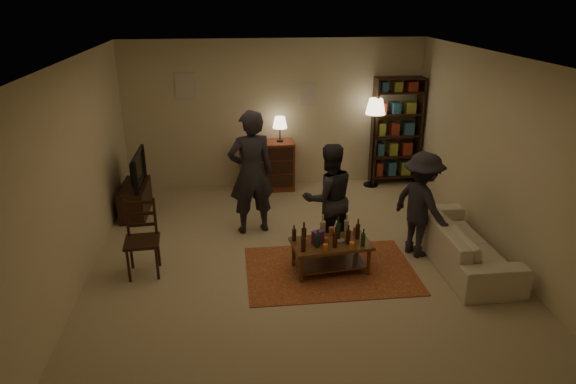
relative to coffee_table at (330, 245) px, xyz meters
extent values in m
plane|color=#C6B793|center=(-0.39, 0.43, -0.38)|extent=(6.00, 6.00, 0.00)
plane|color=beige|center=(-0.39, 3.43, 0.97)|extent=(5.50, 0.00, 5.50)
plane|color=beige|center=(-3.14, 0.43, 0.97)|extent=(0.00, 6.00, 6.00)
plane|color=beige|center=(2.36, 0.43, 0.97)|extent=(0.00, 6.00, 6.00)
plane|color=beige|center=(-0.39, -2.57, 0.97)|extent=(5.50, 0.00, 5.50)
plane|color=white|center=(-0.39, 0.43, 2.32)|extent=(6.00, 6.00, 0.00)
cube|color=beige|center=(-1.99, 3.41, 1.52)|extent=(0.35, 0.03, 0.45)
cube|color=beige|center=(0.21, 3.41, 1.32)|extent=(0.30, 0.03, 0.40)
cube|color=maroon|center=(0.01, 0.00, -0.37)|extent=(2.20, 1.50, 0.01)
cube|color=brown|center=(0.01, 0.00, 0.01)|extent=(1.07, 0.66, 0.04)
cube|color=brown|center=(0.01, 0.00, -0.27)|extent=(0.96, 0.55, 0.02)
cylinder|color=brown|center=(-0.41, -0.27, -0.19)|extent=(0.05, 0.05, 0.37)
cylinder|color=brown|center=(0.48, -0.17, -0.19)|extent=(0.05, 0.05, 0.37)
cylinder|color=brown|center=(-0.46, 0.16, -0.19)|extent=(0.05, 0.05, 0.37)
cylinder|color=brown|center=(0.43, 0.26, -0.19)|extent=(0.05, 0.05, 0.37)
cylinder|color=orange|center=(-0.35, -0.05, 0.08)|extent=(0.07, 0.07, 0.10)
cylinder|color=orange|center=(-0.11, -0.22, 0.08)|extent=(0.07, 0.07, 0.09)
cylinder|color=orange|center=(0.06, 0.22, 0.09)|extent=(0.07, 0.07, 0.11)
cylinder|color=orange|center=(0.24, -0.20, 0.08)|extent=(0.07, 0.07, 0.09)
cylinder|color=orange|center=(0.38, 0.21, 0.08)|extent=(0.07, 0.07, 0.10)
cylinder|color=orange|center=(-0.06, -0.01, 0.07)|extent=(0.06, 0.06, 0.08)
cube|color=#663188|center=(-0.17, 0.00, 0.12)|extent=(0.16, 0.14, 0.18)
cylinder|color=gray|center=(0.13, -0.01, 0.05)|extent=(0.12, 0.12, 0.03)
cube|color=black|center=(-2.41, 0.20, 0.09)|extent=(0.46, 0.46, 0.04)
cylinder|color=black|center=(-2.58, 0.01, -0.15)|extent=(0.04, 0.04, 0.46)
cylinder|color=black|center=(-2.22, 0.04, -0.15)|extent=(0.04, 0.04, 0.46)
cylinder|color=black|center=(-2.60, 0.37, -0.15)|extent=(0.04, 0.04, 0.46)
cylinder|color=black|center=(-2.25, 0.39, -0.15)|extent=(0.04, 0.04, 0.46)
cube|color=black|center=(-2.42, 0.38, 0.36)|extent=(0.35, 0.05, 0.52)
cube|color=black|center=(-2.84, 2.23, -0.13)|extent=(0.40, 1.00, 0.50)
imported|color=black|center=(-2.82, 2.23, 0.40)|extent=(0.13, 0.97, 0.56)
cube|color=maroon|center=(-0.59, 3.15, 0.07)|extent=(1.00, 0.48, 0.90)
cube|color=black|center=(-0.59, 2.90, -0.16)|extent=(0.92, 0.02, 0.22)
cube|color=black|center=(-0.59, 2.90, 0.10)|extent=(0.92, 0.02, 0.22)
cube|color=black|center=(-0.59, 2.90, 0.36)|extent=(0.92, 0.02, 0.22)
cylinder|color=black|center=(-0.34, 3.15, 0.54)|extent=(0.12, 0.12, 0.04)
cylinder|color=black|center=(-0.34, 3.15, 0.67)|extent=(0.02, 0.02, 0.22)
cone|color=#FFE5B2|center=(-0.34, 3.15, 0.88)|extent=(0.26, 0.26, 0.20)
cube|color=black|center=(1.43, 3.21, 0.62)|extent=(0.04, 0.34, 2.00)
cube|color=black|center=(2.29, 3.21, 0.62)|extent=(0.04, 0.34, 2.00)
cube|color=black|center=(1.86, 3.21, -0.23)|extent=(0.90, 0.34, 0.03)
cube|color=black|center=(1.86, 3.21, 0.17)|extent=(0.90, 0.34, 0.03)
cube|color=black|center=(1.86, 3.21, 0.57)|extent=(0.90, 0.34, 0.03)
cube|color=black|center=(1.86, 3.21, 0.97)|extent=(0.90, 0.34, 0.03)
cube|color=black|center=(1.86, 3.21, 1.37)|extent=(0.90, 0.34, 0.03)
cube|color=black|center=(1.86, 3.21, 1.62)|extent=(0.90, 0.34, 0.03)
cube|color=maroon|center=(1.56, 3.21, -0.09)|extent=(0.12, 0.22, 0.26)
cube|color=#2A5E7F|center=(1.81, 3.21, -0.09)|extent=(0.15, 0.22, 0.26)
cube|color=olive|center=(2.08, 3.21, -0.09)|extent=(0.18, 0.22, 0.26)
cube|color=#2A5E7F|center=(1.56, 3.21, 0.30)|extent=(0.12, 0.22, 0.24)
cube|color=olive|center=(1.81, 3.21, 0.30)|extent=(0.15, 0.22, 0.24)
cube|color=maroon|center=(2.08, 3.21, 0.30)|extent=(0.18, 0.22, 0.24)
cube|color=olive|center=(1.56, 3.21, 0.69)|extent=(0.12, 0.22, 0.22)
cube|color=maroon|center=(1.81, 3.21, 0.69)|extent=(0.15, 0.22, 0.22)
cube|color=#2A5E7F|center=(2.08, 3.21, 0.69)|extent=(0.18, 0.22, 0.22)
cube|color=maroon|center=(1.56, 3.21, 1.08)|extent=(0.12, 0.22, 0.20)
cube|color=#2A5E7F|center=(1.81, 3.21, 1.08)|extent=(0.15, 0.22, 0.20)
cube|color=olive|center=(2.08, 3.21, 1.08)|extent=(0.18, 0.22, 0.20)
cube|color=#2A5E7F|center=(1.56, 3.21, 1.47)|extent=(0.12, 0.22, 0.18)
cube|color=olive|center=(1.81, 3.21, 1.47)|extent=(0.15, 0.22, 0.18)
cube|color=maroon|center=(2.08, 3.21, 1.47)|extent=(0.18, 0.22, 0.18)
cylinder|color=black|center=(1.40, 3.08, -0.37)|extent=(0.28, 0.28, 0.03)
cylinder|color=black|center=(1.40, 3.08, 0.36)|extent=(0.03, 0.03, 1.48)
cone|color=#FFE5B2|center=(1.40, 3.08, 1.14)|extent=(0.36, 0.36, 0.28)
imported|color=beige|center=(1.81, 0.03, -0.08)|extent=(0.81, 2.08, 0.61)
imported|color=#24232A|center=(-0.95, 1.35, 0.56)|extent=(0.77, 0.59, 1.89)
imported|color=#25262C|center=(0.09, 0.62, 0.40)|extent=(0.87, 0.74, 1.56)
imported|color=#232229|center=(1.31, 0.33, 0.36)|extent=(0.90, 1.10, 1.48)
camera|label=1|loc=(-1.23, -5.85, 3.05)|focal=32.00mm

